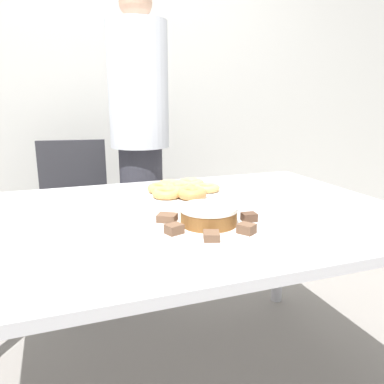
{
  "coord_description": "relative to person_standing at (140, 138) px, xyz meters",
  "views": [
    {
      "loc": [
        -0.39,
        -1.19,
        1.12
      ],
      "look_at": [
        0.06,
        0.03,
        0.8
      ],
      "focal_mm": 35.0,
      "sensor_mm": 36.0,
      "label": 1
    }
  ],
  "objects": [
    {
      "name": "lamington_4",
      "position": [
        0.1,
        -1.15,
        -0.15
      ],
      "size": [
        0.05,
        0.04,
        0.03
      ],
      "rotation": [
        0.0,
        0.0,
        6.17
      ],
      "color": "#513828",
      "rests_on": "plate_cake"
    },
    {
      "name": "frosted_cake",
      "position": [
        -0.04,
        -1.13,
        -0.13
      ],
      "size": [
        0.18,
        0.18,
        0.06
      ],
      "color": "brown",
      "rests_on": "plate_cake"
    },
    {
      "name": "donut_6",
      "position": [
        0.08,
        -0.65,
        -0.14
      ],
      "size": [
        0.12,
        0.12,
        0.04
      ],
      "color": "#E5AD66",
      "rests_on": "plate_donuts"
    },
    {
      "name": "lamington_6",
      "position": [
        -0.05,
        -1.0,
        -0.15
      ],
      "size": [
        0.05,
        0.06,
        0.03
      ],
      "rotation": [
        0.0,
        0.0,
        7.97
      ],
      "color": "#513828",
      "rests_on": "plate_cake"
    },
    {
      "name": "lamington_1",
      "position": [
        -0.16,
        -1.18,
        -0.14
      ],
      "size": [
        0.06,
        0.05,
        0.03
      ],
      "rotation": [
        0.0,
        0.0,
        3.48
      ],
      "color": "brown",
      "rests_on": "plate_cake"
    },
    {
      "name": "wall_back",
      "position": [
        -0.07,
        0.68,
        0.39
      ],
      "size": [
        8.0,
        0.05,
        2.6
      ],
      "color": "silver",
      "rests_on": "ground_plane"
    },
    {
      "name": "lamington_2",
      "position": [
        -0.08,
        -1.26,
        -0.15
      ],
      "size": [
        0.06,
        0.06,
        0.02
      ],
      "rotation": [
        0.0,
        0.0,
        4.38
      ],
      "color": "brown",
      "rests_on": "plate_cake"
    },
    {
      "name": "lamington_3",
      "position": [
        0.04,
        -1.24,
        -0.14
      ],
      "size": [
        0.06,
        0.06,
        0.03
      ],
      "rotation": [
        0.0,
        0.0,
        5.28
      ],
      "color": "brown",
      "rests_on": "plate_cake"
    },
    {
      "name": "donut_0",
      "position": [
        0.01,
        -0.7,
        -0.14
      ],
      "size": [
        0.12,
        0.12,
        0.03
      ],
      "color": "tan",
      "rests_on": "plate_donuts"
    },
    {
      "name": "donut_1",
      "position": [
        -0.0,
        -0.63,
        -0.14
      ],
      "size": [
        0.12,
        0.12,
        0.03
      ],
      "color": "#E5AD66",
      "rests_on": "plate_donuts"
    },
    {
      "name": "plate_donuts",
      "position": [
        0.01,
        -0.7,
        -0.16
      ],
      "size": [
        0.37,
        0.37,
        0.01
      ],
      "color": "white",
      "rests_on": "table"
    },
    {
      "name": "donut_3",
      "position": [
        -0.06,
        -0.78,
        -0.14
      ],
      "size": [
        0.12,
        0.12,
        0.03
      ],
      "color": "tan",
      "rests_on": "plate_donuts"
    },
    {
      "name": "donut_2",
      "position": [
        -0.06,
        -0.69,
        -0.14
      ],
      "size": [
        0.12,
        0.12,
        0.03
      ],
      "color": "tan",
      "rests_on": "plate_donuts"
    },
    {
      "name": "donut_5",
      "position": [
        0.12,
        -0.73,
        -0.14
      ],
      "size": [
        0.11,
        0.11,
        0.03
      ],
      "color": "#E5AD66",
      "rests_on": "plate_donuts"
    },
    {
      "name": "plate_cake",
      "position": [
        -0.04,
        -1.13,
        -0.16
      ],
      "size": [
        0.36,
        0.36,
        0.01
      ],
      "color": "white",
      "rests_on": "table"
    },
    {
      "name": "lamington_0",
      "position": [
        -0.15,
        -1.06,
        -0.15
      ],
      "size": [
        0.08,
        0.07,
        0.02
      ],
      "rotation": [
        0.0,
        0.0,
        2.58
      ],
      "color": "brown",
      "rests_on": "plate_cake"
    },
    {
      "name": "office_chair_left",
      "position": [
        -0.4,
        0.06,
        -0.49
      ],
      "size": [
        0.5,
        0.5,
        0.89
      ],
      "rotation": [
        0.0,
        0.0,
        -0.15
      ],
      "color": "black",
      "rests_on": "ground_plane"
    },
    {
      "name": "napkin",
      "position": [
        0.3,
        -1.09,
        -0.17
      ],
      "size": [
        0.15,
        0.13,
        0.01
      ],
      "color": "white",
      "rests_on": "table"
    },
    {
      "name": "donut_4",
      "position": [
        0.02,
        -0.82,
        -0.14
      ],
      "size": [
        0.12,
        0.12,
        0.04
      ],
      "color": "#D18E4C",
      "rests_on": "plate_donuts"
    },
    {
      "name": "person_standing",
      "position": [
        0.0,
        0.0,
        0.0
      ],
      "size": [
        0.34,
        0.34,
        1.72
      ],
      "color": "#383842",
      "rests_on": "ground_plane"
    },
    {
      "name": "table",
      "position": [
        -0.07,
        -0.95,
        -0.25
      ],
      "size": [
        1.59,
        1.07,
        0.74
      ],
      "color": "silver",
      "rests_on": "ground_plane"
    },
    {
      "name": "lamington_5",
      "position": [
        0.06,
        -1.04,
        -0.15
      ],
      "size": [
        0.06,
        0.06,
        0.03
      ],
      "rotation": [
        0.0,
        0.0,
        7.07
      ],
      "color": "brown",
      "rests_on": "plate_cake"
    }
  ]
}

